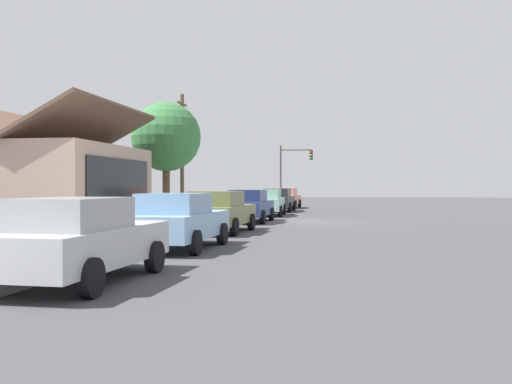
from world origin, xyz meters
name	(u,v)px	position (x,y,z in m)	size (l,w,h in m)	color
ground_plane	(306,221)	(0.00, 0.00, 0.00)	(120.00, 120.00, 0.00)	#424244
sidewalk_curb	(197,219)	(0.00, 5.60, 0.08)	(60.00, 4.20, 0.16)	#B2AFA8
car_silver	(80,239)	(-19.16, 2.85, 0.81)	(4.66, 2.10, 1.59)	silver
car_skyblue	(179,221)	(-13.30, 2.68, 0.81)	(4.63, 2.13, 1.59)	#8CB7E0
car_olive	(219,211)	(-7.42, 2.80, 0.82)	(4.77, 2.24, 1.59)	olive
car_navy	(250,206)	(-1.01, 2.69, 0.81)	(4.74, 1.98, 1.59)	navy
car_seafoam	(266,202)	(5.08, 2.70, 0.82)	(4.71, 2.20, 1.59)	#9ED1BC
car_charcoal	(278,200)	(10.67, 2.64, 0.82)	(4.54, 2.09, 1.59)	#2D3035
car_coral	(286,198)	(16.65, 2.73, 0.81)	(4.62, 2.13, 1.59)	#EA8C75
storefront_building	(52,181)	(-2.93, 11.98, 1.99)	(9.81, 7.12, 5.63)	tan
shade_tree	(166,137)	(4.52, 8.65, 4.67)	(4.13, 4.13, 6.76)	brown
traffic_light_main	(293,165)	(20.67, 2.54, 3.49)	(0.37, 2.79, 5.20)	#383833
utility_pole_wooden	(182,151)	(6.38, 8.20, 3.93)	(1.80, 0.24, 7.50)	brown
fire_hydrant_red	(128,231)	(-13.26, 4.20, 0.50)	(0.22, 0.22, 0.71)	red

